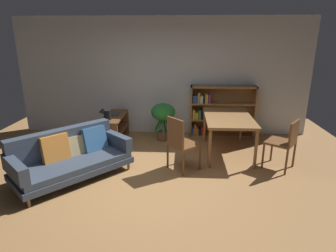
{
  "coord_description": "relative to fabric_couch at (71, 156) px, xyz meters",
  "views": [
    {
      "loc": [
        0.51,
        -3.99,
        2.25
      ],
      "look_at": [
        0.23,
        0.96,
        0.69
      ],
      "focal_mm": 30.44,
      "sensor_mm": 36.0,
      "label": 1
    }
  ],
  "objects": [
    {
      "name": "desk_speaker",
      "position": [
        0.3,
        1.32,
        0.35
      ],
      "size": [
        0.15,
        0.15,
        0.2
      ],
      "color": "black",
      "rests_on": "media_console"
    },
    {
      "name": "dining_table",
      "position": [
        2.74,
        1.12,
        0.33
      ],
      "size": [
        0.9,
        1.48,
        0.77
      ],
      "color": "olive",
      "rests_on": "ground_plane"
    },
    {
      "name": "open_laptop",
      "position": [
        0.26,
        1.75,
        0.27
      ],
      "size": [
        0.43,
        0.32,
        0.09
      ],
      "color": "#333338",
      "rests_on": "media_console"
    },
    {
      "name": "media_console",
      "position": [
        0.35,
        1.64,
        -0.07
      ],
      "size": [
        0.41,
        1.17,
        0.61
      ],
      "color": "brown",
      "rests_on": "ground_plane"
    },
    {
      "name": "ground_plane",
      "position": [
        1.35,
        -0.27,
        -0.36
      ],
      "size": [
        8.16,
        8.16,
        0.0
      ],
      "primitive_type": "plane",
      "color": "#9E7042"
    },
    {
      "name": "potted_floor_plant",
      "position": [
        1.41,
        1.85,
        0.22
      ],
      "size": [
        0.54,
        0.54,
        0.84
      ],
      "color": "brown",
      "rests_on": "ground_plane"
    },
    {
      "name": "fabric_couch",
      "position": [
        0.0,
        0.0,
        0.0
      ],
      "size": [
        1.88,
        1.93,
        0.78
      ],
      "color": "olive",
      "rests_on": "ground_plane"
    },
    {
      "name": "back_wall_panel",
      "position": [
        1.35,
        2.43,
        0.99
      ],
      "size": [
        6.8,
        0.1,
        2.7
      ],
      "primitive_type": "cube",
      "color": "silver",
      "rests_on": "ground_plane"
    },
    {
      "name": "dining_chair_near",
      "position": [
        3.63,
        0.47,
        0.16
      ],
      "size": [
        0.62,
        0.62,
        0.9
      ],
      "color": "brown",
      "rests_on": "ground_plane"
    },
    {
      "name": "bookshelf",
      "position": [
        2.66,
        2.25,
        0.22
      ],
      "size": [
        1.49,
        0.31,
        1.19
      ],
      "color": "olive",
      "rests_on": "ground_plane"
    },
    {
      "name": "dining_chair_far",
      "position": [
        1.82,
        0.31,
        0.17
      ],
      "size": [
        0.62,
        0.62,
        0.97
      ],
      "color": "brown",
      "rests_on": "ground_plane"
    }
  ]
}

